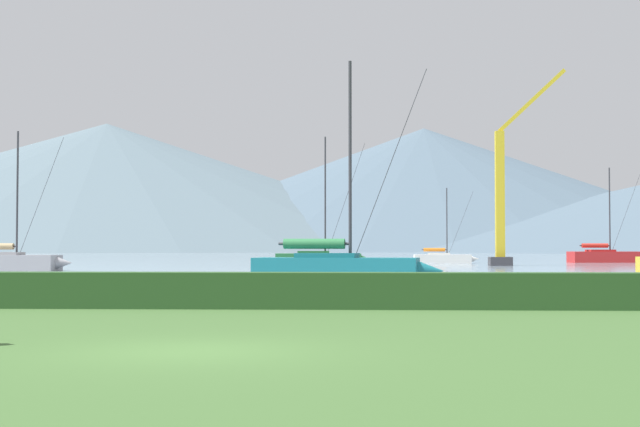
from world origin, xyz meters
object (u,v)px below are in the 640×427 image
object	(u,v)px
sailboat_slip_3	(10,261)
sailboat_slip_6	(605,256)
sailboat_slip_1	(443,258)
sailboat_slip_8	(319,259)
sailboat_slip_2	(339,268)
dock_crane	(503,204)

from	to	relation	value
sailboat_slip_3	sailboat_slip_6	size ratio (longest dim) A/B	0.98
sailboat_slip_1	sailboat_slip_8	world-z (taller)	sailboat_slip_8
sailboat_slip_3	sailboat_slip_6	bearing A→B (deg)	36.91
sailboat_slip_1	sailboat_slip_8	bearing A→B (deg)	-127.94
sailboat_slip_2	sailboat_slip_3	distance (m)	32.96
dock_crane	sailboat_slip_6	bearing A→B (deg)	51.69
sailboat_slip_6	sailboat_slip_3	bearing A→B (deg)	-152.89
sailboat_slip_8	sailboat_slip_1	bearing A→B (deg)	49.87
sailboat_slip_6	sailboat_slip_8	world-z (taller)	sailboat_slip_8
sailboat_slip_1	sailboat_slip_6	world-z (taller)	sailboat_slip_6
sailboat_slip_2	sailboat_slip_6	xyz separation A→B (m)	(27.52, 58.52, -0.02)
sailboat_slip_2	sailboat_slip_6	distance (m)	64.67
sailboat_slip_2	sailboat_slip_6	size ratio (longest dim) A/B	1.03
sailboat_slip_3	dock_crane	xyz separation A→B (m)	(38.45, 19.28, 4.96)
sailboat_slip_1	dock_crane	distance (m)	13.00
sailboat_slip_6	sailboat_slip_8	xyz separation A→B (m)	(-30.18, -22.64, -0.02)
sailboat_slip_3	dock_crane	size ratio (longest dim) A/B	0.56
sailboat_slip_1	sailboat_slip_2	xyz separation A→B (m)	(-9.38, -52.37, 0.19)
sailboat_slip_1	dock_crane	size ratio (longest dim) A/B	0.43
sailboat_slip_2	sailboat_slip_3	size ratio (longest dim) A/B	1.05
sailboat_slip_2	sailboat_slip_8	xyz separation A→B (m)	(-2.66, 35.88, -0.04)
sailboat_slip_6	sailboat_slip_1	bearing A→B (deg)	-169.20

